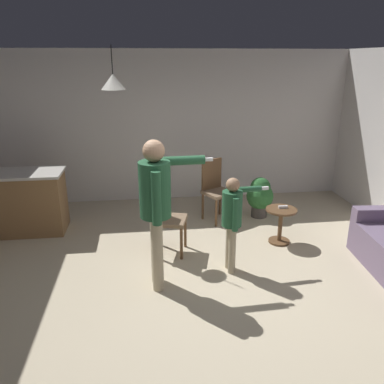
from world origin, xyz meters
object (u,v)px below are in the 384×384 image
(person_adult, at_px, (157,199))
(spare_remote_on_table, at_px, (283,207))
(person_child, at_px, (233,215))
(side_table_by_couch, at_px, (281,221))
(kitchen_counter, at_px, (23,202))
(dining_chair_by_counter, at_px, (216,188))
(dining_chair_near_wall, at_px, (164,215))
(potted_plant_corner, at_px, (260,195))

(person_adult, xyz_separation_m, spare_remote_on_table, (1.82, 0.93, -0.54))
(spare_remote_on_table, bearing_deg, person_child, -142.02)
(side_table_by_couch, bearing_deg, kitchen_counter, 166.91)
(person_adult, relative_size, dining_chair_by_counter, 1.74)
(dining_chair_near_wall, distance_m, potted_plant_corner, 1.98)
(side_table_by_couch, bearing_deg, dining_chair_by_counter, 127.66)
(person_child, distance_m, dining_chair_by_counter, 1.68)
(kitchen_counter, distance_m, side_table_by_couch, 3.85)
(kitchen_counter, height_order, dining_chair_near_wall, dining_chair_near_wall)
(side_table_by_couch, bearing_deg, spare_remote_on_table, 40.54)
(kitchen_counter, relative_size, side_table_by_couch, 2.42)
(side_table_by_couch, bearing_deg, dining_chair_near_wall, -177.30)
(person_child, bearing_deg, dining_chair_near_wall, -131.34)
(person_adult, relative_size, person_child, 1.43)
(dining_chair_by_counter, bearing_deg, person_child, 58.97)
(potted_plant_corner, bearing_deg, dining_chair_by_counter, -179.70)
(dining_chair_by_counter, bearing_deg, side_table_by_couch, 100.41)
(kitchen_counter, bearing_deg, dining_chair_near_wall, -24.49)
(potted_plant_corner, bearing_deg, person_adult, -133.13)
(side_table_by_couch, height_order, dining_chair_by_counter, dining_chair_by_counter)
(kitchen_counter, bearing_deg, person_child, -28.33)
(person_adult, bearing_deg, person_child, 102.03)
(side_table_by_couch, xyz_separation_m, person_adult, (-1.79, -0.91, 0.75))
(kitchen_counter, distance_m, potted_plant_corner, 3.74)
(kitchen_counter, xyz_separation_m, dining_chair_by_counter, (2.99, 0.12, 0.07))
(side_table_by_couch, distance_m, dining_chair_near_wall, 1.68)
(side_table_by_couch, height_order, dining_chair_near_wall, dining_chair_near_wall)
(person_child, bearing_deg, side_table_by_couch, 123.79)
(person_adult, relative_size, dining_chair_near_wall, 1.74)
(person_child, bearing_deg, potted_plant_corner, 148.55)
(kitchen_counter, xyz_separation_m, spare_remote_on_table, (3.78, -0.85, 0.06))
(side_table_by_couch, height_order, person_adult, person_adult)
(dining_chair_by_counter, bearing_deg, person_adult, 34.34)
(person_adult, bearing_deg, potted_plant_corner, 134.87)
(side_table_by_couch, relative_size, person_adult, 0.30)
(potted_plant_corner, bearing_deg, dining_chair_near_wall, -147.09)
(person_adult, height_order, spare_remote_on_table, person_adult)
(person_adult, height_order, person_child, person_adult)
(kitchen_counter, height_order, spare_remote_on_table, kitchen_counter)
(dining_chair_by_counter, bearing_deg, dining_chair_near_wall, 22.58)
(side_table_by_couch, xyz_separation_m, dining_chair_by_counter, (-0.76, 0.99, 0.22))
(dining_chair_near_wall, bearing_deg, person_adult, 6.01)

